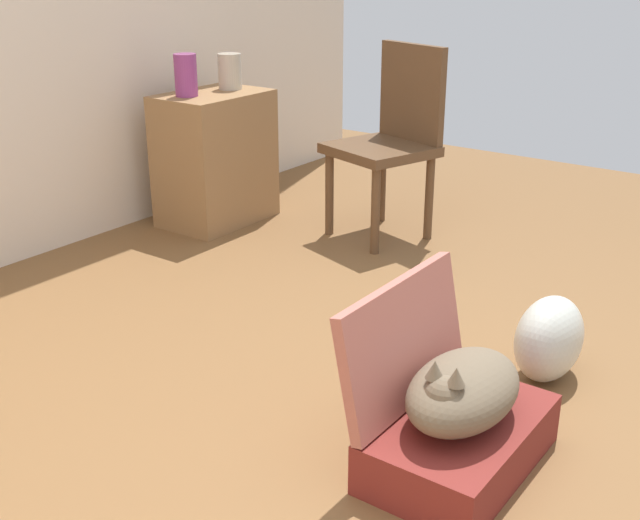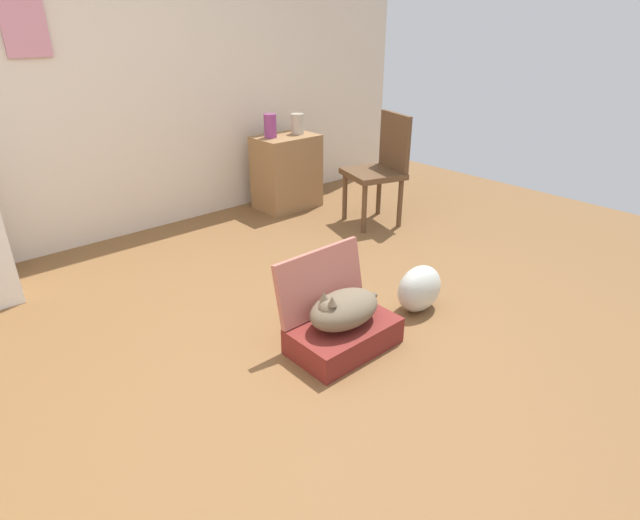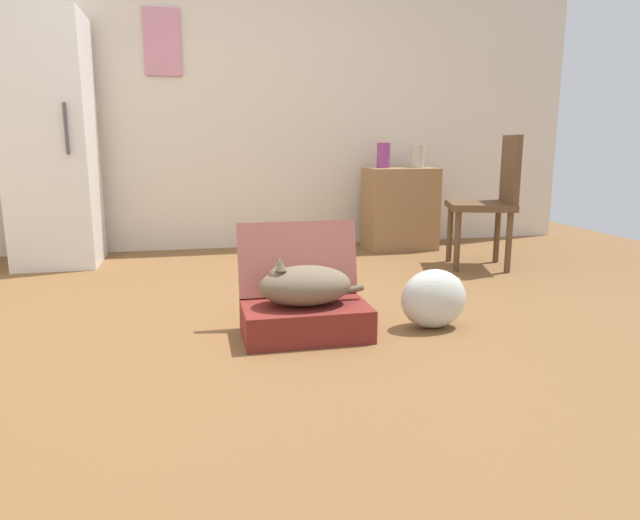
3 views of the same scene
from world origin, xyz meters
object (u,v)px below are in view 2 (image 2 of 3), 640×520
(cat, at_px, (343,309))
(plastic_bag_white, at_px, (419,289))
(suitcase_base, at_px, (344,336))
(side_table, at_px, (287,172))
(vase_short, at_px, (297,124))
(vase_tall, at_px, (270,126))
(chair, at_px, (381,166))

(cat, distance_m, plastic_bag_white, 0.67)
(suitcase_base, height_order, cat, cat)
(side_table, distance_m, vase_short, 0.47)
(plastic_bag_white, distance_m, vase_short, 2.35)
(suitcase_base, distance_m, side_table, 2.47)
(side_table, relative_size, vase_tall, 3.31)
(suitcase_base, height_order, vase_tall, vase_tall)
(suitcase_base, relative_size, vase_short, 3.21)
(vase_short, relative_size, chair, 0.19)
(cat, distance_m, vase_tall, 2.48)
(suitcase_base, xyz_separation_m, vase_short, (1.40, 2.12, 0.72))
(vase_tall, distance_m, vase_short, 0.30)
(plastic_bag_white, relative_size, side_table, 0.48)
(chair, bearing_deg, side_table, -139.90)
(side_table, xyz_separation_m, vase_tall, (-0.15, 0.04, 0.46))
(side_table, distance_m, chair, 0.97)
(cat, relative_size, chair, 0.54)
(suitcase_base, xyz_separation_m, plastic_bag_white, (0.65, -0.01, 0.07))
(plastic_bag_white, relative_size, chair, 0.35)
(plastic_bag_white, bearing_deg, vase_tall, 78.01)
(suitcase_base, xyz_separation_m, cat, (-0.01, 0.00, 0.18))
(cat, height_order, vase_tall, vase_tall)
(suitcase_base, distance_m, vase_tall, 2.52)
(vase_tall, bearing_deg, cat, -117.44)
(chair, bearing_deg, vase_short, -148.58)
(plastic_bag_white, xyz_separation_m, chair, (0.98, 1.24, 0.37))
(suitcase_base, distance_m, vase_short, 2.64)
(plastic_bag_white, height_order, side_table, side_table)
(suitcase_base, height_order, side_table, side_table)
(vase_tall, height_order, vase_short, vase_tall)
(plastic_bag_white, distance_m, chair, 1.63)
(suitcase_base, xyz_separation_m, chair, (1.63, 1.23, 0.45))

